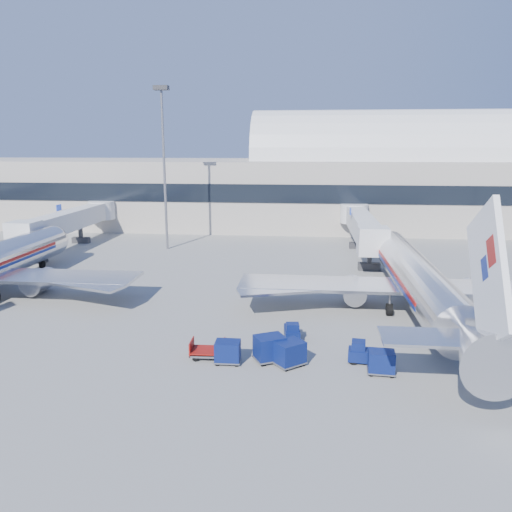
# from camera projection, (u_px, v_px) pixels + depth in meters

# --- Properties ---
(ground) EXTENTS (260.00, 260.00, 0.00)m
(ground) POSITION_uv_depth(u_px,v_px,m) (304.00, 326.00, 41.25)
(ground) COLOR gray
(ground) RESTS_ON ground
(terminal) EXTENTS (170.00, 28.15, 21.00)m
(terminal) POSITION_uv_depth(u_px,v_px,m) (236.00, 184.00, 95.31)
(terminal) COLOR #B2AA9E
(terminal) RESTS_ON ground
(airliner_main) EXTENTS (32.00, 37.26, 12.07)m
(airliner_main) POSITION_uv_depth(u_px,v_px,m) (419.00, 281.00, 44.01)
(airliner_main) COLOR silver
(airliner_main) RESTS_ON ground
(jetbridge_near) EXTENTS (4.40, 27.50, 6.25)m
(jetbridge_near) POSITION_uv_depth(u_px,v_px,m) (361.00, 224.00, 69.58)
(jetbridge_near) COLOR silver
(jetbridge_near) RESTS_ON ground
(jetbridge_mid) EXTENTS (4.40, 27.50, 6.25)m
(jetbridge_mid) POSITION_uv_depth(u_px,v_px,m) (73.00, 220.00, 73.70)
(jetbridge_mid) COLOR silver
(jetbridge_mid) RESTS_ON ground
(mast_west) EXTENTS (2.00, 1.20, 22.60)m
(mast_west) POSITION_uv_depth(u_px,v_px,m) (163.00, 144.00, 69.15)
(mast_west) COLOR slate
(mast_west) RESTS_ON ground
(tug_lead) EXTENTS (2.49, 1.46, 1.55)m
(tug_lead) POSITION_uv_depth(u_px,v_px,m) (364.00, 353.00, 34.23)
(tug_lead) COLOR #0A164D
(tug_lead) RESTS_ON ground
(tug_right) EXTENTS (2.17, 1.32, 1.33)m
(tug_right) POSITION_uv_depth(u_px,v_px,m) (469.00, 342.00, 36.45)
(tug_right) COLOR #0A164D
(tug_right) RESTS_ON ground
(tug_left) EXTENTS (1.35, 2.34, 1.46)m
(tug_left) POSITION_uv_depth(u_px,v_px,m) (292.00, 332.00, 38.31)
(tug_left) COLOR #0A164D
(tug_left) RESTS_ON ground
(cart_train_a) EXTENTS (2.46, 2.39, 1.72)m
(cart_train_a) POSITION_uv_depth(u_px,v_px,m) (290.00, 353.00, 33.73)
(cart_train_a) COLOR #0A164D
(cart_train_a) RESTS_ON ground
(cart_train_b) EXTENTS (2.56, 2.35, 1.82)m
(cart_train_b) POSITION_uv_depth(u_px,v_px,m) (270.00, 348.00, 34.44)
(cart_train_b) COLOR #0A164D
(cart_train_b) RESTS_ON ground
(cart_train_c) EXTENTS (1.79, 1.38, 1.57)m
(cart_train_c) POSITION_uv_depth(u_px,v_px,m) (228.00, 351.00, 34.16)
(cart_train_c) COLOR #0A164D
(cart_train_c) RESTS_ON ground
(cart_solo_near) EXTENTS (1.86, 1.47, 1.56)m
(cart_solo_near) POSITION_uv_depth(u_px,v_px,m) (381.00, 362.00, 32.55)
(cart_solo_near) COLOR #0A164D
(cart_solo_near) RESTS_ON ground
(cart_open_red) EXTENTS (2.42, 1.74, 0.64)m
(cart_open_red) POSITION_uv_depth(u_px,v_px,m) (208.00, 352.00, 35.06)
(cart_open_red) COLOR slate
(cart_open_red) RESTS_ON ground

